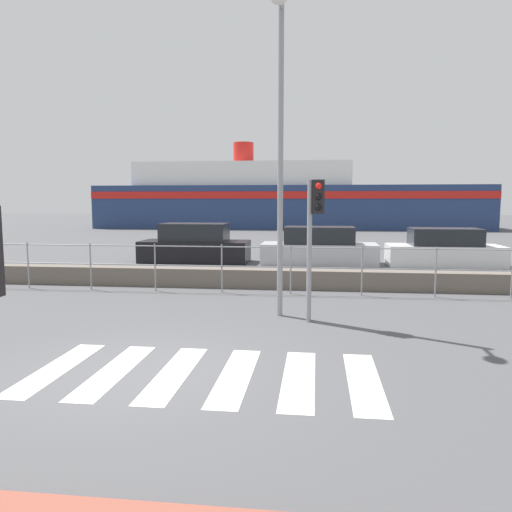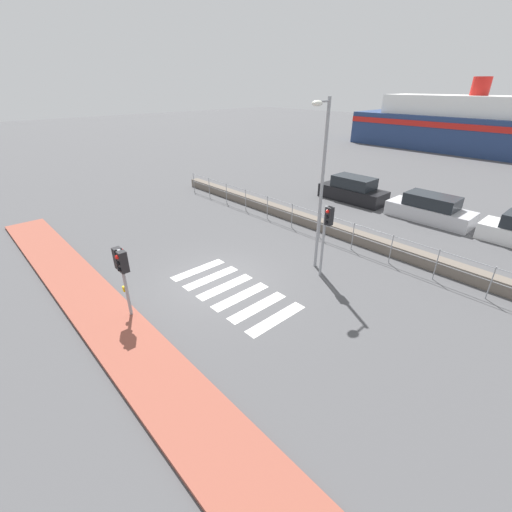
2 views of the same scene
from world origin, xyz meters
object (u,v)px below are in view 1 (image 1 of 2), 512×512
traffic_light_far (315,218)px  parked_car_silver (319,248)px  parked_car_white (444,250)px  ferry_boat (279,200)px  streetlamp (280,128)px  parked_car_black (195,246)px

traffic_light_far → parked_car_silver: size_ratio=0.65×
parked_car_white → traffic_light_far: bearing=-117.2°
traffic_light_far → parked_car_silver: 9.59m
ferry_boat → parked_car_white: ferry_boat is taller
streetlamp → ferry_boat: bearing=94.3°
streetlamp → parked_car_silver: (0.88, 9.12, -3.35)m
parked_car_black → traffic_light_far: bearing=-63.0°
traffic_light_far → parked_car_silver: bearing=89.1°
ferry_boat → parked_car_silver: ferry_boat is taller
streetlamp → parked_car_silver: 9.76m
traffic_light_far → ferry_boat: 34.78m
traffic_light_far → parked_car_white: 10.75m
parked_car_white → parked_car_silver: bearing=180.0°
traffic_light_far → parked_car_black: 10.73m
traffic_light_far → parked_car_black: (-4.83, 9.47, -1.46)m
ferry_boat → traffic_light_far: bearing=-84.5°
parked_car_black → parked_car_silver: 4.98m
traffic_light_far → parked_car_white: bearing=62.8°
traffic_light_far → streetlamp: bearing=154.7°
traffic_light_far → streetlamp: size_ratio=0.45×
streetlamp → parked_car_white: bearing=58.5°
parked_car_silver → parked_car_white: parked_car_silver is taller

